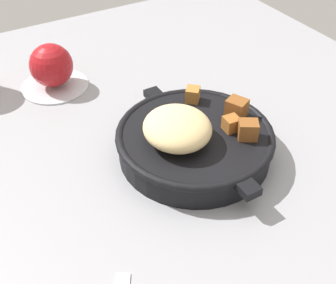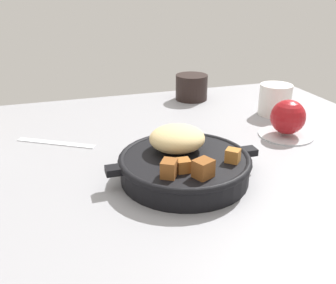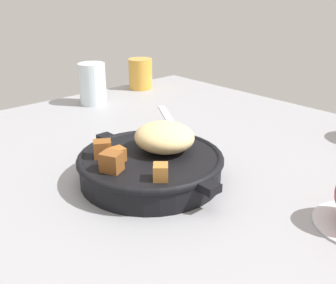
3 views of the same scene
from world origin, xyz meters
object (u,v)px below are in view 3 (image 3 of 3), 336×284
(cast_iron_skillet, at_px, (152,161))
(butter_knife, at_px, (168,117))
(juice_glass_amber, at_px, (140,74))
(water_glass_tall, at_px, (93,84))

(cast_iron_skillet, relative_size, butter_knife, 1.54)
(butter_knife, distance_m, juice_glass_amber, 0.28)
(juice_glass_amber, relative_size, water_glass_tall, 0.83)
(butter_knife, relative_size, water_glass_tall, 1.70)
(juice_glass_amber, xyz_separation_m, water_glass_tall, (0.04, -0.19, 0.01))
(cast_iron_skillet, xyz_separation_m, juice_glass_amber, (-0.46, 0.35, 0.01))
(cast_iron_skillet, height_order, water_glass_tall, water_glass_tall)
(cast_iron_skillet, bearing_deg, water_glass_tall, 159.22)
(butter_knife, relative_size, juice_glass_amber, 2.05)
(cast_iron_skillet, xyz_separation_m, water_glass_tall, (-0.42, 0.16, 0.02))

